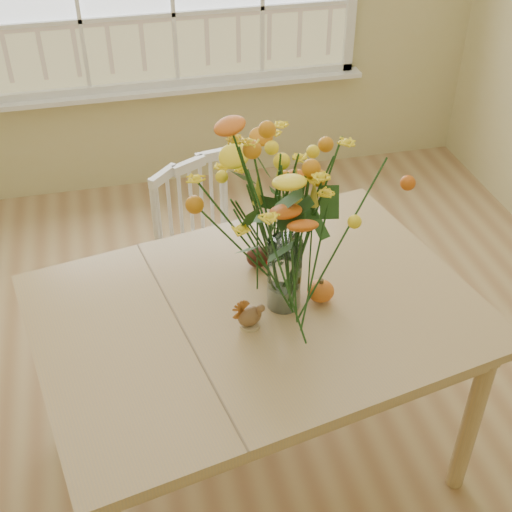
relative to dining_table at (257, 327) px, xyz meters
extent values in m
cube|color=#A47B4F|center=(0.05, 0.15, -0.74)|extent=(4.00, 4.50, 0.01)
cube|color=white|center=(0.05, 2.33, -0.05)|extent=(2.42, 0.12, 0.03)
cube|color=tan|center=(0.00, 0.00, 0.07)|extent=(1.73, 1.38, 0.04)
cube|color=tan|center=(0.00, 0.00, 0.00)|extent=(1.59, 1.24, 0.10)
cylinder|color=tan|center=(-0.76, 0.33, -0.34)|extent=(0.07, 0.07, 0.79)
cylinder|color=tan|center=(0.76, -0.33, -0.34)|extent=(0.07, 0.07, 0.79)
cylinder|color=tan|center=(0.59, 0.59, -0.34)|extent=(0.07, 0.07, 0.79)
cube|color=white|center=(-0.02, 0.72, -0.29)|extent=(0.59, 0.58, 0.05)
cube|color=white|center=(-0.10, 0.87, -0.04)|extent=(0.41, 0.24, 0.50)
cylinder|color=white|center=(-0.10, 0.49, -0.52)|extent=(0.04, 0.04, 0.43)
cylinder|color=white|center=(-0.25, 0.78, -0.52)|extent=(0.04, 0.04, 0.43)
cylinder|color=white|center=(0.20, 0.66, -0.52)|extent=(0.04, 0.04, 0.43)
cylinder|color=white|center=(0.05, 0.94, -0.52)|extent=(0.04, 0.04, 0.43)
cylinder|color=white|center=(0.10, 0.00, 0.23)|extent=(0.12, 0.12, 0.27)
ellipsoid|color=#C55517|center=(0.23, -0.01, 0.13)|extent=(0.10, 0.10, 0.08)
cylinder|color=#CCB78C|center=(-0.05, -0.08, 0.10)|extent=(0.07, 0.07, 0.01)
ellipsoid|color=brown|center=(-0.05, -0.08, 0.14)|extent=(0.10, 0.09, 0.07)
ellipsoid|color=#38160F|center=(0.06, 0.24, 0.13)|extent=(0.09, 0.09, 0.08)
camera|label=1|loc=(-0.43, -1.79, 1.71)|focal=48.00mm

